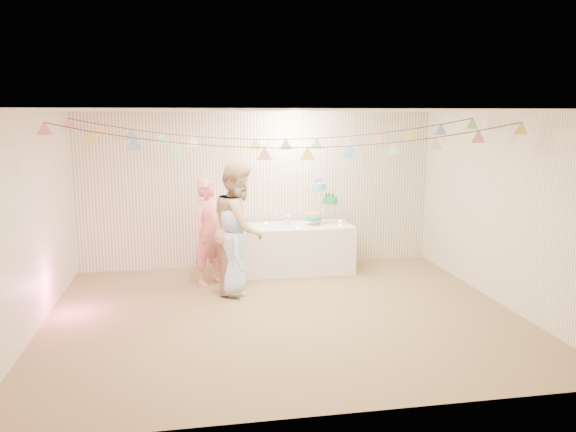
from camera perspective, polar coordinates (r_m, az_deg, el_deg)
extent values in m
plane|color=olive|center=(7.37, -0.46, -9.99)|extent=(6.00, 6.00, 0.00)
plane|color=silver|center=(6.92, -0.49, 10.67)|extent=(6.00, 6.00, 0.00)
plane|color=white|center=(9.47, -2.98, 2.66)|extent=(6.00, 6.00, 0.00)
plane|color=white|center=(4.64, 4.68, -5.42)|extent=(6.00, 6.00, 0.00)
plane|color=white|center=(7.18, -24.81, -0.74)|extent=(5.00, 5.00, 0.00)
plane|color=white|center=(8.08, 21.01, 0.67)|extent=(5.00, 5.00, 0.00)
cube|color=white|center=(9.23, 0.08, -3.31)|extent=(2.06, 0.82, 0.77)
cylinder|color=white|center=(9.02, -3.27, -1.22)|extent=(0.34, 0.34, 0.02)
imported|color=pink|center=(8.53, -8.02, -1.60)|extent=(0.69, 0.69, 1.62)
imported|color=tan|center=(8.13, -5.00, -1.20)|extent=(0.91, 1.06, 1.88)
imported|color=#B0D9F9|center=(8.04, -5.65, -3.60)|extent=(0.47, 0.66, 1.26)
cylinder|color=#FFD88C|center=(8.89, -4.83, -1.22)|extent=(0.04, 0.04, 0.03)
cylinder|color=#FFD88C|center=(9.26, -2.25, -0.73)|extent=(0.04, 0.04, 0.03)
cylinder|color=#FFD88C|center=(8.95, 0.96, -1.11)|extent=(0.04, 0.04, 0.03)
cylinder|color=#FFD88C|center=(9.42, 1.95, -0.54)|extent=(0.04, 0.04, 0.03)
cylinder|color=#FFD88C|center=(9.15, 5.35, -0.90)|extent=(0.04, 0.04, 0.03)
cylinder|color=#FFD88C|center=(9.48, 5.29, -0.51)|extent=(0.04, 0.04, 0.03)
cylinder|color=#FFD88C|center=(9.44, 2.29, -0.52)|extent=(0.04, 0.04, 0.03)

